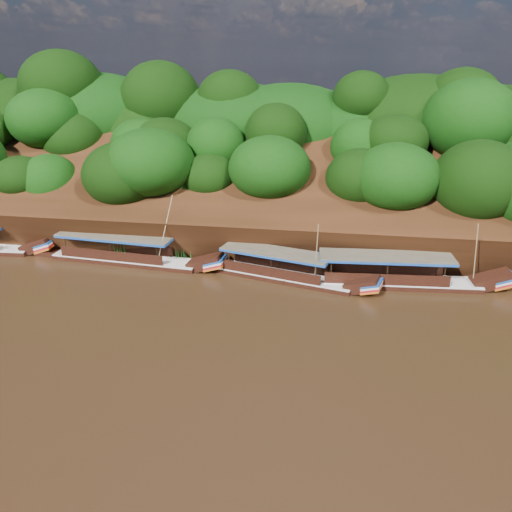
# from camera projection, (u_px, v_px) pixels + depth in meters

# --- Properties ---
(ground) EXTENTS (160.00, 160.00, 0.00)m
(ground) POSITION_uv_depth(u_px,v_px,m) (238.00, 322.00, 32.44)
(ground) COLOR black
(ground) RESTS_ON ground
(riverbank) EXTENTS (120.00, 30.06, 19.40)m
(riverbank) POSITION_uv_depth(u_px,v_px,m) (279.00, 201.00, 52.59)
(riverbank) COLOR black
(riverbank) RESTS_ON ground
(boat_0) EXTENTS (14.91, 3.19, 5.87)m
(boat_0) POSITION_uv_depth(u_px,v_px,m) (405.00, 279.00, 37.38)
(boat_0) COLOR black
(boat_0) RESTS_ON ground
(boat_1) EXTENTS (12.94, 4.99, 5.63)m
(boat_1) POSITION_uv_depth(u_px,v_px,m) (291.00, 275.00, 38.26)
(boat_1) COLOR black
(boat_1) RESTS_ON ground
(boat_2) EXTENTS (15.10, 3.34, 6.49)m
(boat_2) POSITION_uv_depth(u_px,v_px,m) (134.00, 257.00, 41.55)
(boat_2) COLOR black
(boat_2) RESTS_ON ground
(reeds) EXTENTS (48.55, 2.15, 1.90)m
(reeds) POSITION_uv_depth(u_px,v_px,m) (228.00, 254.00, 41.32)
(reeds) COLOR #1F741D
(reeds) RESTS_ON ground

